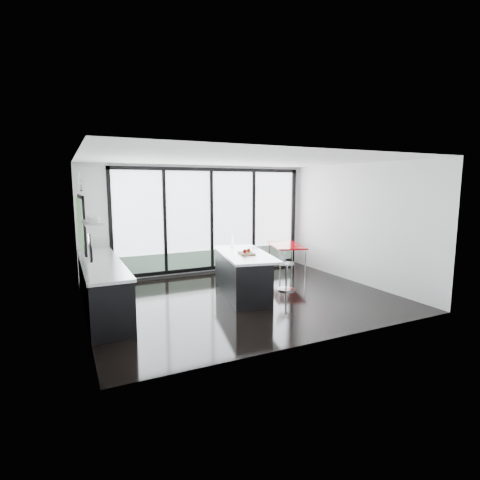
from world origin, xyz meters
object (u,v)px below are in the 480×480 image
island (241,273)px  red_table (286,258)px  bar_stool_near (286,276)px  bar_stool_far (260,273)px

island → red_table: island is taller
red_table → island: bearing=-145.0°
bar_stool_near → bar_stool_far: 0.58m
bar_stool_far → bar_stool_near: bearing=-16.9°
bar_stool_near → red_table: 1.86m
bar_stool_near → red_table: (1.01, 1.57, 0.05)m
island → bar_stool_far: (0.58, 0.22, -0.10)m
bar_stool_far → red_table: red_table is taller
island → bar_stool_far: size_ratio=3.29×
bar_stool_near → bar_stool_far: bar_stool_far is taller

